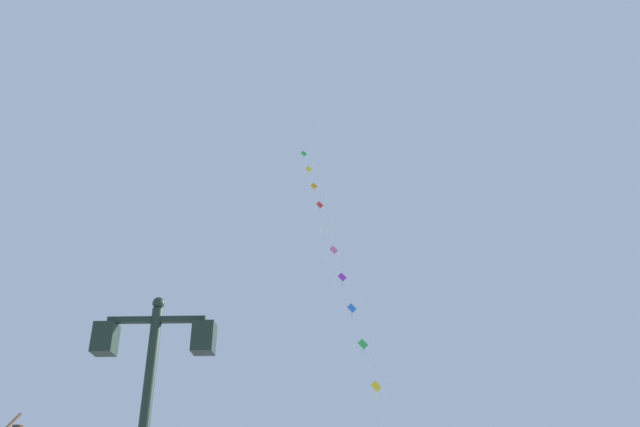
{
  "coord_description": "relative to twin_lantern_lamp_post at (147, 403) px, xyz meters",
  "views": [
    {
      "loc": [
        -0.09,
        -2.14,
        1.55
      ],
      "look_at": [
        -0.78,
        16.68,
        11.19
      ],
      "focal_mm": 36.85,
      "sensor_mm": 36.0,
      "label": 1
    }
  ],
  "objects": [
    {
      "name": "twin_lantern_lamp_post",
      "position": [
        0.0,
        0.0,
        0.0
      ],
      "size": [
        1.57,
        0.28,
        4.54
      ],
      "color": "#1E2D23",
      "rests_on": "ground_plane"
    },
    {
      "name": "kite_train",
      "position": [
        2.46,
        16.97,
        8.24
      ],
      "size": [
        4.61,
        14.62,
        22.19
      ],
      "color": "brown",
      "rests_on": "ground_plane"
    }
  ]
}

